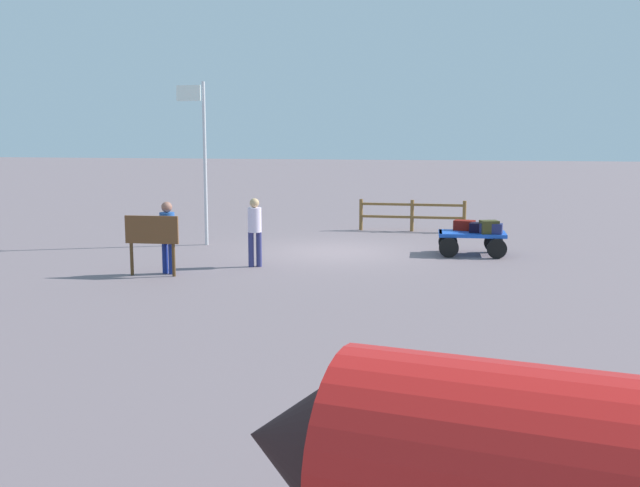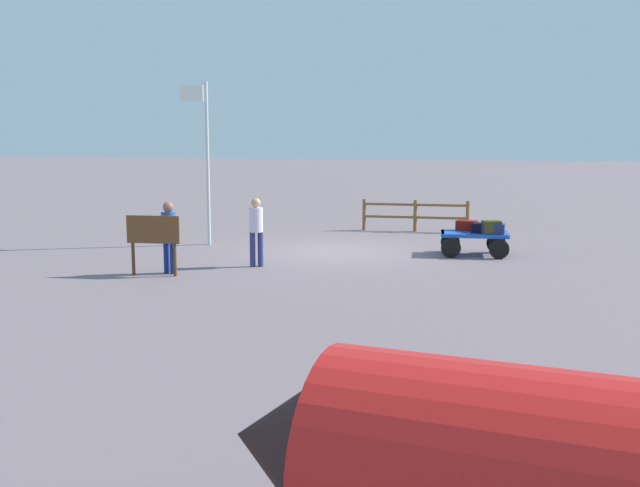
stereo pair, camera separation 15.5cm
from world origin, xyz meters
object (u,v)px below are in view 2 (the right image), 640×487
(suitcase_maroon, at_px, (493,229))
(worker_trailing, at_px, (169,231))
(flagpole, at_px, (205,151))
(signboard, at_px, (153,234))
(luggage_cart, at_px, (473,239))
(worker_lead, at_px, (256,226))
(suitcase_olive, at_px, (484,228))
(suitcase_navy, at_px, (491,227))
(suitcase_tan, at_px, (467,225))

(suitcase_maroon, relative_size, worker_trailing, 0.37)
(suitcase_maroon, bearing_deg, flagpole, -5.49)
(worker_trailing, distance_m, signboard, 0.42)
(luggage_cart, xyz_separation_m, suitcase_maroon, (-0.51, 0.22, 0.32))
(worker_lead, height_order, worker_trailing, worker_trailing)
(suitcase_olive, relative_size, suitcase_navy, 1.28)
(luggage_cart, relative_size, worker_trailing, 1.05)
(suitcase_navy, height_order, flagpole, flagpole)
(suitcase_tan, bearing_deg, luggage_cart, 117.05)
(suitcase_olive, height_order, suitcase_tan, suitcase_tan)
(suitcase_olive, height_order, suitcase_navy, suitcase_navy)
(luggage_cart, distance_m, flagpole, 8.24)
(flagpole, relative_size, signboard, 3.35)
(worker_lead, relative_size, worker_trailing, 1.00)
(worker_lead, bearing_deg, suitcase_maroon, -157.36)
(suitcase_olive, distance_m, signboard, 8.92)
(suitcase_olive, relative_size, worker_trailing, 0.40)
(suitcase_olive, bearing_deg, luggage_cart, -13.31)
(suitcase_olive, xyz_separation_m, suitcase_tan, (0.47, -0.43, 0.01))
(luggage_cart, height_order, flagpole, flagpole)
(signboard, bearing_deg, luggage_cart, -150.58)
(suitcase_navy, relative_size, worker_trailing, 0.31)
(suitcase_maroon, height_order, worker_lead, worker_lead)
(suitcase_maroon, distance_m, signboard, 9.05)
(suitcase_navy, relative_size, suitcase_maroon, 0.86)
(suitcase_tan, xyz_separation_m, worker_trailing, (7.12, 4.32, 0.27))
(suitcase_tan, bearing_deg, flagpole, -1.62)
(suitcase_olive, bearing_deg, worker_trailing, 27.17)
(flagpole, height_order, signboard, flagpole)
(worker_lead, xyz_separation_m, worker_trailing, (1.84, 1.24, 0.01))
(suitcase_tan, bearing_deg, worker_trailing, 31.27)
(suitcase_tan, xyz_separation_m, flagpole, (7.69, -0.22, 2.02))
(worker_trailing, distance_m, flagpole, 4.90)
(suitcase_olive, bearing_deg, signboard, 28.17)
(suitcase_olive, distance_m, flagpole, 8.43)
(luggage_cart, distance_m, worker_trailing, 8.33)
(suitcase_navy, xyz_separation_m, flagpole, (8.34, -0.79, 1.99))
(suitcase_olive, xyz_separation_m, signboard, (7.86, 4.21, 0.22))
(luggage_cart, height_order, signboard, signboard)
(worker_lead, relative_size, flagpole, 0.36)
(suitcase_olive, xyz_separation_m, suitcase_maroon, (-0.24, 0.16, 0.01))
(luggage_cart, bearing_deg, flagpole, -4.23)
(suitcase_tan, distance_m, flagpole, 7.95)
(worker_lead, relative_size, signboard, 1.21)
(worker_lead, xyz_separation_m, flagpole, (2.41, -3.30, 1.77))
(suitcase_navy, bearing_deg, worker_trailing, 25.77)
(suitcase_olive, bearing_deg, suitcase_tan, -42.74)
(suitcase_navy, distance_m, worker_trailing, 8.63)
(luggage_cart, height_order, suitcase_maroon, suitcase_maroon)
(suitcase_olive, xyz_separation_m, suitcase_navy, (-0.18, 0.14, 0.05))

